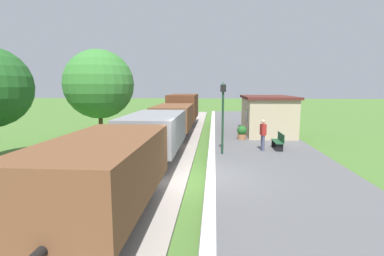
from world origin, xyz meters
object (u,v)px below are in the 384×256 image
at_px(person_waiting, 263,134).
at_px(tree_trackside_far, 99,84).
at_px(lamp_post_near, 223,105).
at_px(station_hut, 267,115).
at_px(bench_down_platform, 253,120).
at_px(freight_train, 168,123).
at_px(bench_near_hut, 279,141).
at_px(potted_planter, 242,132).

xyz_separation_m(person_waiting, tree_trackside_far, (-10.36, 3.30, 2.68)).
bearing_deg(lamp_post_near, station_hut, 63.08).
relative_size(bench_down_platform, person_waiting, 0.88).
height_order(freight_train, tree_trackside_far, tree_trackside_far).
xyz_separation_m(bench_near_hut, potted_planter, (-1.75, 2.94, 0.00)).
distance_m(station_hut, potted_planter, 3.36).
distance_m(freight_train, bench_down_platform, 10.93).
distance_m(station_hut, person_waiting, 6.01).
relative_size(freight_train, potted_planter, 28.38).
relative_size(freight_train, station_hut, 4.48).
distance_m(station_hut, tree_trackside_far, 12.09).
bearing_deg(bench_down_platform, freight_train, -126.61).
bearing_deg(person_waiting, freight_train, -32.72).
xyz_separation_m(bench_near_hut, tree_trackside_far, (-11.31, 2.88, 3.14)).
relative_size(station_hut, lamp_post_near, 1.57).
height_order(station_hut, bench_down_platform, station_hut).
bearing_deg(freight_train, tree_trackside_far, 165.74).
relative_size(bench_near_hut, lamp_post_near, 0.41).
bearing_deg(bench_near_hut, station_hut, 86.90).
bearing_deg(bench_down_platform, person_waiting, -94.98).
relative_size(bench_down_platform, tree_trackside_far, 0.24).
height_order(station_hut, bench_near_hut, station_hut).
relative_size(lamp_post_near, tree_trackside_far, 0.60).
distance_m(lamp_post_near, tree_trackside_far, 9.24).
height_order(person_waiting, lamp_post_near, lamp_post_near).
height_order(bench_near_hut, tree_trackside_far, tree_trackside_far).
bearing_deg(station_hut, potted_planter, -129.21).
xyz_separation_m(freight_train, bench_down_platform, (6.50, 8.76, -0.76)).
bearing_deg(bench_down_platform, tree_trackside_far, -146.32).
distance_m(bench_down_platform, potted_planter, 7.68).
distance_m(freight_train, bench_near_hut, 6.76).
xyz_separation_m(station_hut, person_waiting, (-1.24, -5.86, -0.47)).
distance_m(bench_near_hut, bench_down_platform, 10.41).
xyz_separation_m(lamp_post_near, tree_trackside_far, (-8.15, 4.23, 1.06)).
bearing_deg(lamp_post_near, potted_planter, 71.84).
height_order(bench_down_platform, potted_planter, potted_planter).
relative_size(bench_near_hut, person_waiting, 0.88).
distance_m(freight_train, person_waiting, 5.94).
height_order(freight_train, bench_down_platform, freight_train).
bearing_deg(potted_planter, bench_down_platform, 76.83).
bearing_deg(potted_planter, lamp_post_near, -108.16).
bearing_deg(bench_near_hut, freight_train, 165.70).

